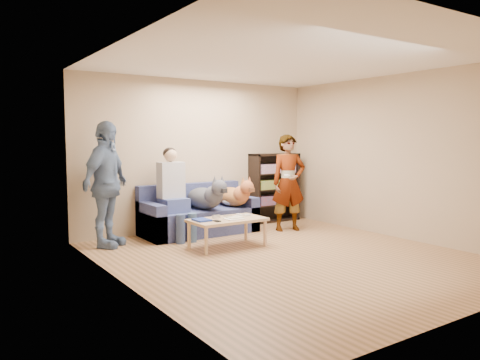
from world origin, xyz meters
TOP-DOWN VIEW (x-y plane):
  - ground at (0.00, 0.00)m, footprint 5.00×5.00m
  - ceiling at (0.00, 0.00)m, footprint 5.00×5.00m
  - wall_back at (0.00, 2.50)m, footprint 4.50×0.00m
  - wall_front at (0.00, -2.50)m, footprint 4.50×0.00m
  - wall_left at (-2.25, 0.00)m, footprint 0.00×5.00m
  - wall_right at (2.25, 0.00)m, footprint 0.00×5.00m
  - blanket at (0.42, 1.98)m, footprint 0.46×0.39m
  - person_standing_right at (1.17, 1.45)m, footprint 0.69×0.56m
  - person_standing_left at (-1.83, 1.96)m, footprint 1.10×1.06m
  - held_controller at (0.97, 1.25)m, footprint 0.04×0.11m
  - notebook_blue at (-0.78, 1.01)m, footprint 0.20×0.26m
  - papers at (-0.33, 0.86)m, footprint 0.26×0.20m
  - magazine at (-0.30, 0.88)m, footprint 0.22×0.17m
  - camera_silver at (-0.50, 1.08)m, footprint 0.11×0.06m
  - controller_a at (-0.10, 1.06)m, footprint 0.04×0.13m
  - controller_b at (-0.02, 0.98)m, footprint 0.09×0.06m
  - headphone_cup_a at (-0.18, 0.94)m, footprint 0.07×0.07m
  - headphone_cup_b at (-0.18, 1.02)m, footprint 0.07×0.07m
  - pen_orange at (-0.40, 0.80)m, footprint 0.13×0.06m
  - pen_black at (-0.26, 1.14)m, footprint 0.13×0.08m
  - wallet at (-0.63, 0.84)m, footprint 0.07×0.12m
  - sofa at (-0.25, 2.10)m, footprint 1.90×0.85m
  - person_seated at (-0.75, 1.97)m, footprint 0.40×0.73m
  - dog_gray at (-0.19, 1.89)m, footprint 0.40×1.25m
  - dog_tan at (0.38, 1.92)m, footprint 0.37×1.15m
  - coffee_table at (-0.38, 0.96)m, footprint 1.10×0.60m
  - bookshelf at (1.55, 2.33)m, footprint 1.00×0.34m

SIDE VIEW (x-z plane):
  - ground at x=0.00m, z-range 0.00..0.00m
  - sofa at x=-0.25m, z-range -0.13..0.69m
  - coffee_table at x=-0.38m, z-range 0.16..0.58m
  - pen_orange at x=-0.40m, z-range 0.42..0.43m
  - pen_black at x=-0.26m, z-range 0.42..0.43m
  - papers at x=-0.33m, z-range 0.42..0.43m
  - wallet at x=-0.63m, z-range 0.42..0.43m
  - headphone_cup_a at x=-0.18m, z-range 0.42..0.44m
  - headphone_cup_b at x=-0.18m, z-range 0.42..0.44m
  - notebook_blue at x=-0.78m, z-range 0.42..0.45m
  - controller_a at x=-0.10m, z-range 0.42..0.45m
  - controller_b at x=-0.02m, z-range 0.42..0.45m
  - magazine at x=-0.30m, z-range 0.43..0.45m
  - camera_silver at x=-0.50m, z-range 0.42..0.47m
  - blanket at x=0.42m, z-range 0.43..0.59m
  - dog_tan at x=0.38m, z-range 0.35..0.89m
  - dog_gray at x=-0.19m, z-range 0.34..0.93m
  - bookshelf at x=1.55m, z-range 0.03..1.33m
  - person_seated at x=-0.75m, z-range 0.04..1.51m
  - person_standing_right at x=1.17m, z-range 0.00..1.65m
  - person_standing_left at x=-1.83m, z-range 0.00..1.84m
  - held_controller at x=0.97m, z-range 0.97..1.00m
  - wall_back at x=0.00m, z-range -0.95..3.55m
  - wall_front at x=0.00m, z-range -0.95..3.55m
  - wall_left at x=-2.25m, z-range -1.20..3.80m
  - wall_right at x=2.25m, z-range -1.20..3.80m
  - ceiling at x=0.00m, z-range 2.60..2.60m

